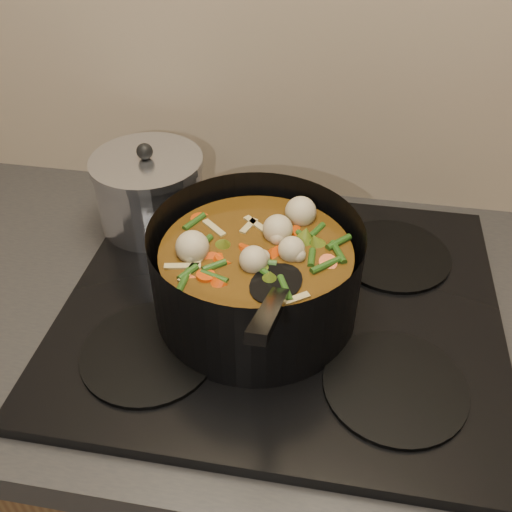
# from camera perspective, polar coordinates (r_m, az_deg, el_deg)

# --- Properties ---
(counter) EXTENTS (2.64, 0.64, 0.91)m
(counter) POSITION_cam_1_polar(r_m,az_deg,el_deg) (1.21, 1.93, -20.66)
(counter) COLOR brown
(counter) RESTS_ON ground
(stovetop) EXTENTS (0.62, 0.54, 0.03)m
(stovetop) POSITION_cam_1_polar(r_m,az_deg,el_deg) (0.84, 2.61, -4.86)
(stovetop) COLOR black
(stovetop) RESTS_ON counter
(stockpot) EXTENTS (0.33, 0.41, 0.21)m
(stockpot) POSITION_cam_1_polar(r_m,az_deg,el_deg) (0.78, 0.01, -1.86)
(stockpot) COLOR black
(stockpot) RESTS_ON stovetop
(saucepan) EXTENTS (0.18, 0.18, 0.15)m
(saucepan) POSITION_cam_1_polar(r_m,az_deg,el_deg) (0.96, -10.54, 6.43)
(saucepan) COLOR silver
(saucepan) RESTS_ON stovetop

